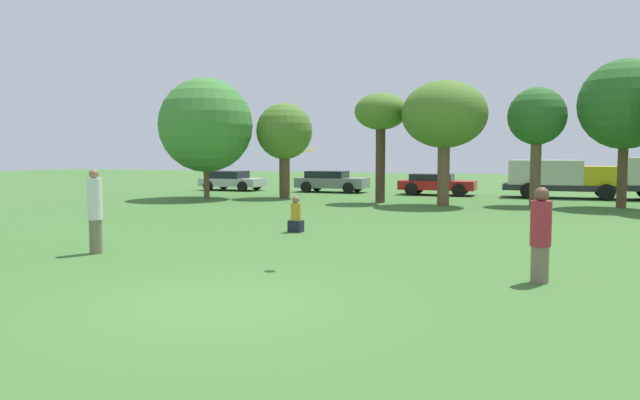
% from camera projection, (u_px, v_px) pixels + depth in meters
% --- Properties ---
extents(ground_plane, '(120.00, 120.00, 0.00)m').
position_uv_depth(ground_plane, '(214.00, 303.00, 9.21)').
color(ground_plane, '#3D6B2D').
extents(person_thrower, '(0.33, 0.33, 1.94)m').
position_uv_depth(person_thrower, '(95.00, 211.00, 13.65)').
color(person_thrower, '#726651').
rests_on(person_thrower, ground).
extents(person_catcher, '(0.36, 0.36, 1.71)m').
position_uv_depth(person_catcher, '(541.00, 235.00, 10.57)').
color(person_catcher, '#726651').
rests_on(person_catcher, ground).
extents(frisbee, '(0.26, 0.25, 0.13)m').
position_uv_depth(frisbee, '(309.00, 151.00, 12.12)').
color(frisbee, yellow).
extents(bystander_sitting, '(0.40, 0.33, 1.06)m').
position_uv_depth(bystander_sitting, '(296.00, 217.00, 17.42)').
color(bystander_sitting, '#191E33').
rests_on(bystander_sitting, ground).
extents(tree_0, '(4.73, 4.73, 6.08)m').
position_uv_depth(tree_0, '(206.00, 125.00, 29.97)').
color(tree_0, brown).
rests_on(tree_0, ground).
extents(tree_1, '(2.88, 2.88, 4.87)m').
position_uv_depth(tree_1, '(284.00, 132.00, 30.43)').
color(tree_1, brown).
rests_on(tree_1, ground).
extents(tree_2, '(2.42, 2.42, 5.08)m').
position_uv_depth(tree_2, '(381.00, 115.00, 27.44)').
color(tree_2, '#473323').
rests_on(tree_2, ground).
extents(tree_3, '(3.73, 3.73, 5.48)m').
position_uv_depth(tree_3, '(444.00, 115.00, 25.98)').
color(tree_3, brown).
rests_on(tree_3, ground).
extents(tree_4, '(2.51, 2.51, 5.18)m').
position_uv_depth(tree_4, '(537.00, 118.00, 26.01)').
color(tree_4, brown).
rests_on(tree_4, ground).
extents(tree_5, '(3.75, 3.75, 6.22)m').
position_uv_depth(tree_5, '(625.00, 105.00, 24.78)').
color(tree_5, brown).
rests_on(tree_5, ground).
extents(parked_car_silver, '(3.83, 2.13, 1.20)m').
position_uv_depth(parked_car_silver, '(231.00, 180.00, 36.97)').
color(parked_car_silver, '#B2B2B7').
rests_on(parked_car_silver, ground).
extents(parked_car_grey, '(4.19, 1.99, 1.26)m').
position_uv_depth(parked_car_grey, '(331.00, 181.00, 35.15)').
color(parked_car_grey, slate).
rests_on(parked_car_grey, ground).
extents(parked_car_red, '(4.10, 2.06, 1.17)m').
position_uv_depth(parked_car_red, '(436.00, 183.00, 32.76)').
color(parked_car_red, red).
rests_on(parked_car_red, ground).
extents(delivery_truck_yellow, '(5.76, 2.28, 1.94)m').
position_uv_depth(delivery_truck_yellow, '(560.00, 177.00, 30.54)').
color(delivery_truck_yellow, '#2D2D33').
rests_on(delivery_truck_yellow, ground).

